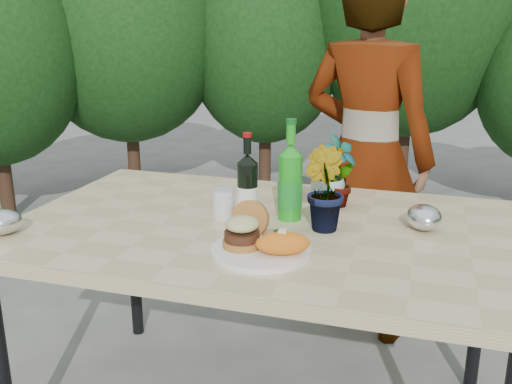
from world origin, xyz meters
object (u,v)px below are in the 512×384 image
(wine_bottle, at_px, (247,188))
(dinner_plate, at_px, (261,251))
(patio_table, at_px, (263,241))
(person, at_px, (367,157))

(wine_bottle, bearing_deg, dinner_plate, -80.95)
(patio_table, relative_size, person, 0.99)
(dinner_plate, bearing_deg, patio_table, 104.62)
(wine_bottle, bearing_deg, patio_table, -39.27)
(dinner_plate, xyz_separation_m, wine_bottle, (-0.12, 0.26, 0.10))
(patio_table, distance_m, person, 0.82)
(person, bearing_deg, wine_bottle, 84.44)
(dinner_plate, bearing_deg, wine_bottle, 115.08)
(patio_table, relative_size, wine_bottle, 5.55)
(patio_table, height_order, wine_bottle, wine_bottle)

